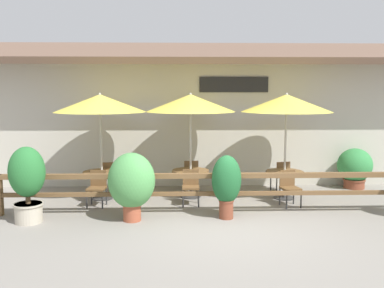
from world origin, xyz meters
name	(u,v)px	position (x,y,z in m)	size (l,w,h in m)	color
ground_plane	(230,228)	(0.00, 0.00, 0.00)	(60.00, 60.00, 0.00)	gray
building_facade	(215,113)	(0.00, 4.10, 2.16)	(14.28, 1.49, 4.23)	#BCB7A8
patio_railing	(225,184)	(0.00, 1.05, 0.70)	(10.40, 0.14, 0.95)	brown
patio_umbrella_near	(100,103)	(-3.07, 2.51, 2.50)	(2.33, 2.33, 2.77)	#B7B2A8
dining_table_near	(102,177)	(-3.07, 2.51, 0.58)	(0.98, 0.98, 0.73)	brown
chair_near_streetside	(97,186)	(-3.07, 1.82, 0.49)	(0.46, 0.46, 0.87)	brown
chair_near_wallside	(108,175)	(-3.02, 3.21, 0.49)	(0.49, 0.49, 0.87)	brown
patio_umbrella_middle	(191,103)	(-0.75, 2.64, 2.50)	(2.33, 2.33, 2.77)	#B7B2A8
dining_table_middle	(191,175)	(-0.75, 2.64, 0.58)	(0.98, 0.98, 0.73)	brown
chair_middle_streetside	(191,185)	(-0.76, 1.87, 0.49)	(0.43, 0.43, 0.87)	brown
chair_middle_wallside	(191,173)	(-0.72, 3.40, 0.49)	(0.44, 0.44, 0.87)	brown
patio_umbrella_far	(286,103)	(1.71, 2.41, 2.50)	(2.33, 2.33, 2.77)	#B7B2A8
dining_table_far	(284,177)	(1.71, 2.41, 0.58)	(0.98, 0.98, 0.73)	brown
chair_far_streetside	(289,186)	(1.66, 1.69, 0.49)	(0.50, 0.50, 0.87)	brown
chair_far_wallside	(281,175)	(1.80, 3.14, 0.49)	(0.50, 0.50, 0.87)	brown
potted_plant_entrance_palm	(27,180)	(-4.29, 0.52, 0.92)	(0.77, 0.70, 1.65)	#B7AD99
potted_plant_broad_leaf	(226,182)	(-0.01, 0.69, 0.81)	(0.65, 0.59, 1.42)	brown
potted_plant_tall_tropical	(132,182)	(-2.08, 0.58, 0.86)	(1.02, 0.92, 1.50)	#9E4C33
potted_plant_corner_fern	(355,167)	(4.05, 3.55, 0.62)	(1.00, 0.90, 1.17)	brown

